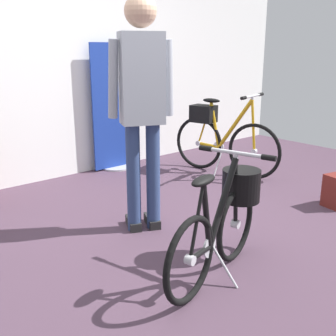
{
  "coord_description": "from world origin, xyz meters",
  "views": [
    {
      "loc": [
        -2.07,
        -2.13,
        1.42
      ],
      "look_at": [
        -0.13,
        0.14,
        0.55
      ],
      "focal_mm": 43.99,
      "sensor_mm": 36.0,
      "label": 1
    }
  ],
  "objects_px": {
    "floor_banner_stand": "(115,115)",
    "visitor_near_wall": "(142,100)",
    "display_bike_left": "(220,137)",
    "folding_bike_foreground": "(225,216)"
  },
  "relations": [
    {
      "from": "visitor_near_wall",
      "to": "floor_banner_stand",
      "type": "bearing_deg",
      "value": 63.35
    },
    {
      "from": "floor_banner_stand",
      "to": "folding_bike_foreground",
      "type": "bearing_deg",
      "value": -108.15
    },
    {
      "from": "floor_banner_stand",
      "to": "display_bike_left",
      "type": "xyz_separation_m",
      "value": [
        0.82,
        -0.95,
        -0.23
      ]
    },
    {
      "from": "folding_bike_foreground",
      "to": "floor_banner_stand",
      "type": "bearing_deg",
      "value": 71.85
    },
    {
      "from": "floor_banner_stand",
      "to": "visitor_near_wall",
      "type": "relative_size",
      "value": 0.83
    },
    {
      "from": "floor_banner_stand",
      "to": "display_bike_left",
      "type": "height_order",
      "value": "floor_banner_stand"
    },
    {
      "from": "floor_banner_stand",
      "to": "folding_bike_foreground",
      "type": "distance_m",
      "value": 2.65
    },
    {
      "from": "display_bike_left",
      "to": "visitor_near_wall",
      "type": "bearing_deg",
      "value": -157.33
    },
    {
      "from": "floor_banner_stand",
      "to": "visitor_near_wall",
      "type": "height_order",
      "value": "visitor_near_wall"
    },
    {
      "from": "floor_banner_stand",
      "to": "folding_bike_foreground",
      "type": "height_order",
      "value": "floor_banner_stand"
    }
  ]
}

